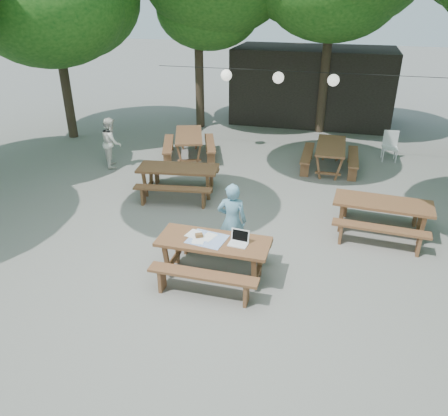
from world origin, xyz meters
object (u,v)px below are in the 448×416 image
picnic_table_nw (179,181)px  plastic_chair (389,152)px  main_picnic_table (214,257)px  woman (232,221)px  second_person (112,142)px

picnic_table_nw → plastic_chair: size_ratio=2.34×
main_picnic_table → plastic_chair: size_ratio=2.22×
picnic_table_nw → woman: (2.03, -2.47, 0.39)m
second_person → plastic_chair: size_ratio=1.62×
picnic_table_nw → woman: size_ratio=1.36×
woman → second_person: size_ratio=1.06×
woman → second_person: 6.06m
plastic_chair → woman: bearing=-119.3°
second_person → main_picnic_table: bearing=-164.1°
picnic_table_nw → woman: 3.22m
plastic_chair → main_picnic_table: bearing=-117.9°
woman → plastic_chair: 7.38m
main_picnic_table → woman: 0.84m
second_person → plastic_chair: bearing=-99.8°
woman → picnic_table_nw: bearing=-57.2°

